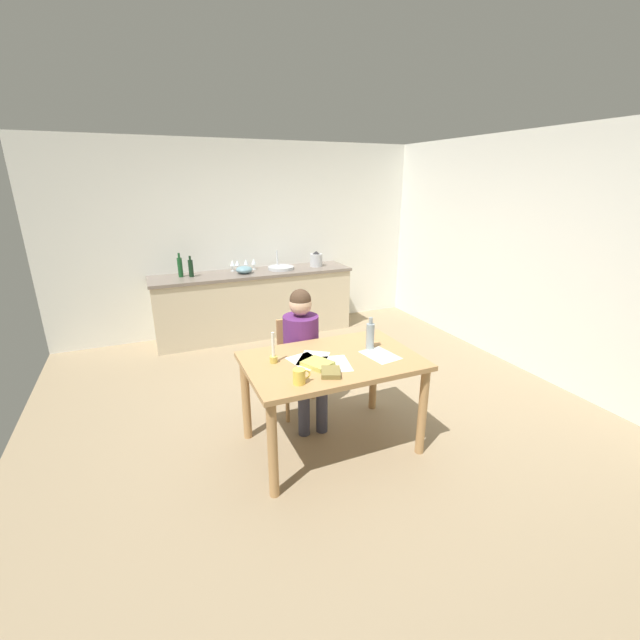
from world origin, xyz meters
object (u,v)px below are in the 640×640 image
(mixing_bowl, at_px, (244,270))
(wine_glass_by_kettle, at_px, (246,262))
(coffee_mug, at_px, (300,376))
(wine_bottle_on_table, at_px, (370,336))
(wine_glass_back_left, at_px, (237,263))
(bottle_oil, at_px, (180,267))
(stovetop_kettle, at_px, (316,260))
(chair_at_table, at_px, (299,361))
(sink_unit, at_px, (281,268))
(book_magazine, at_px, (331,372))
(candlestick, at_px, (273,354))
(wine_glass_near_sink, at_px, (254,262))
(person_seated, at_px, (303,347))
(dining_table, at_px, (332,372))
(book_cookery, at_px, (318,364))
(wine_glass_back_right, at_px, (232,263))
(bottle_vinegar, at_px, (191,268))

(mixing_bowl, relative_size, wine_glass_by_kettle, 1.42)
(coffee_mug, bearing_deg, mixing_bowl, 83.38)
(wine_bottle_on_table, distance_m, wine_glass_back_left, 2.93)
(bottle_oil, relative_size, wine_glass_back_left, 2.00)
(stovetop_kettle, relative_size, wine_glass_by_kettle, 1.43)
(chair_at_table, height_order, sink_unit, sink_unit)
(wine_glass_by_kettle, bearing_deg, wine_glass_back_left, 180.00)
(coffee_mug, xyz_separation_m, mixing_bowl, (0.35, 3.04, 0.12))
(book_magazine, bearing_deg, stovetop_kettle, 92.21)
(candlestick, relative_size, mixing_bowl, 1.11)
(chair_at_table, distance_m, wine_glass_near_sink, 2.35)
(coffee_mug, bearing_deg, person_seated, 67.58)
(wine_glass_back_left, bearing_deg, sink_unit, -14.18)
(chair_at_table, bearing_deg, bottle_oil, 110.05)
(candlestick, bearing_deg, sink_unit, 70.65)
(stovetop_kettle, bearing_deg, person_seated, -115.49)
(wine_glass_by_kettle, bearing_deg, candlestick, -99.81)
(book_magazine, xyz_separation_m, stovetop_kettle, (1.17, 3.06, 0.20))
(wine_glass_back_left, bearing_deg, candlestick, -97.44)
(chair_at_table, bearing_deg, dining_table, -87.94)
(dining_table, height_order, book_cookery, book_cookery)
(wine_glass_back_left, relative_size, wine_glass_back_right, 1.00)
(wine_glass_by_kettle, bearing_deg, book_magazine, -93.23)
(person_seated, xyz_separation_m, wine_glass_near_sink, (0.20, 2.43, 0.33))
(chair_at_table, relative_size, wine_bottle_on_table, 3.22)
(person_seated, relative_size, bottle_oil, 3.87)
(chair_at_table, bearing_deg, sink_unit, 75.87)
(book_cookery, height_order, wine_bottle_on_table, wine_bottle_on_table)
(book_cookery, bearing_deg, wine_glass_by_kettle, 59.08)
(coffee_mug, relative_size, sink_unit, 0.35)
(candlestick, relative_size, wine_glass_back_left, 1.58)
(book_cookery, distance_m, wine_glass_back_right, 3.04)
(mixing_bowl, distance_m, wine_glass_near_sink, 0.28)
(book_cookery, bearing_deg, wine_bottle_on_table, -12.51)
(sink_unit, distance_m, bottle_oil, 1.34)
(wine_bottle_on_table, height_order, wine_glass_back_right, wine_glass_back_right)
(book_magazine, bearing_deg, bottle_vinegar, 123.78)
(wine_glass_by_kettle, bearing_deg, bottle_oil, -174.13)
(coffee_mug, height_order, book_cookery, coffee_mug)
(candlestick, xyz_separation_m, wine_glass_near_sink, (0.60, 2.85, 0.16))
(person_seated, distance_m, mixing_bowl, 2.24)
(dining_table, bearing_deg, wine_glass_back_left, 91.24)
(wine_glass_back_right, bearing_deg, wine_bottle_on_table, -80.22)
(bottle_oil, distance_m, stovetop_kettle, 1.87)
(candlestick, distance_m, wine_glass_back_left, 2.88)
(book_magazine, xyz_separation_m, wine_glass_back_left, (0.06, 3.21, 0.21))
(bottle_oil, height_order, wine_glass_back_right, bottle_oil)
(mixing_bowl, bearing_deg, book_cookery, -92.65)
(person_seated, xyz_separation_m, candlestick, (-0.40, -0.42, 0.17))
(person_seated, xyz_separation_m, book_magazine, (-0.09, -0.78, 0.12))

